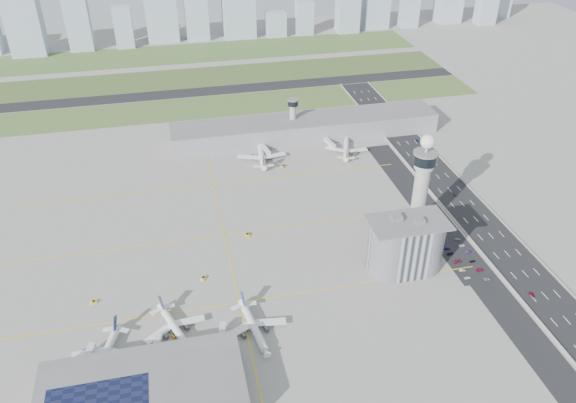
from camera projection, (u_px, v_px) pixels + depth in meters
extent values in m
plane|color=#9C9991|center=(302.00, 256.00, 318.15)|extent=(1000.00, 1000.00, 0.00)
cube|color=#435F2D|center=(219.00, 106.00, 498.99)|extent=(480.00, 50.00, 0.08)
cube|color=#3C5327|center=(210.00, 77.00, 560.52)|extent=(480.00, 60.00, 0.08)
cube|color=#476530|center=(202.00, 52.00, 626.15)|extent=(480.00, 70.00, 0.08)
cube|color=black|center=(214.00, 91.00, 529.33)|extent=(480.00, 22.00, 0.10)
cube|color=black|center=(486.00, 230.00, 339.55)|extent=(28.00, 500.00, 0.10)
cube|color=#9E9E99|center=(465.00, 232.00, 336.65)|extent=(0.60, 500.00, 1.20)
cube|color=#9E9E99|center=(507.00, 226.00, 341.87)|extent=(0.60, 500.00, 1.20)
cube|color=black|center=(456.00, 245.00, 326.70)|extent=(18.00, 260.00, 0.08)
cube|color=black|center=(462.00, 258.00, 316.47)|extent=(20.00, 44.00, 0.10)
cube|color=yellow|center=(240.00, 303.00, 286.08)|extent=(260.00, 0.60, 0.01)
cube|color=yellow|center=(225.00, 235.00, 335.30)|extent=(260.00, 0.60, 0.01)
cube|color=yellow|center=(213.00, 185.00, 384.53)|extent=(260.00, 0.60, 0.01)
cube|color=yellow|center=(225.00, 235.00, 335.30)|extent=(0.60, 260.00, 0.01)
cylinder|color=#ADAAA5|center=(419.00, 198.00, 325.16)|extent=(8.40, 8.40, 48.00)
cylinder|color=#ADAAA5|center=(424.00, 165.00, 313.26)|extent=(11.00, 11.00, 4.00)
cylinder|color=black|center=(425.00, 159.00, 311.10)|extent=(13.00, 13.00, 6.00)
cylinder|color=slate|center=(426.00, 153.00, 309.21)|extent=(14.00, 14.00, 1.00)
cylinder|color=#ADAAA5|center=(427.00, 149.00, 307.86)|extent=(1.60, 1.60, 5.00)
sphere|color=white|center=(428.00, 142.00, 305.43)|extent=(8.00, 8.00, 8.00)
cylinder|color=#ADAAA5|center=(293.00, 121.00, 439.23)|extent=(5.00, 5.00, 28.00)
cylinder|color=black|center=(293.00, 103.00, 431.12)|extent=(8.00, 8.00, 4.00)
cylinder|color=slate|center=(293.00, 100.00, 429.77)|extent=(8.60, 8.60, 0.80)
cube|color=#B2B2B7|center=(406.00, 246.00, 301.68)|extent=(18.00, 24.00, 30.00)
cylinder|color=#B2B2B7|center=(390.00, 248.00, 300.00)|extent=(24.00, 24.00, 30.00)
cylinder|color=#B2B2B7|center=(421.00, 243.00, 303.36)|extent=(24.00, 24.00, 30.00)
cube|color=slate|center=(409.00, 222.00, 293.36)|extent=(42.00, 24.00, 0.80)
cube|color=slate|center=(396.00, 218.00, 293.84)|extent=(6.00, 5.00, 3.00)
cube|color=slate|center=(420.00, 221.00, 291.95)|extent=(5.00, 4.00, 2.40)
cube|color=gray|center=(306.00, 128.00, 442.97)|extent=(210.00, 32.00, 15.00)
cube|color=slate|center=(306.00, 119.00, 438.70)|extent=(210.00, 32.00, 0.80)
cube|color=gray|center=(143.00, 395.00, 231.23)|extent=(84.00, 42.00, 12.00)
cube|color=slate|center=(141.00, 384.00, 227.77)|extent=(84.00, 42.00, 0.80)
imported|color=white|center=(467.00, 278.00, 301.51)|extent=(3.59, 1.54, 1.21)
imported|color=#A4A6AC|center=(463.00, 270.00, 306.91)|extent=(3.63, 1.37, 1.18)
imported|color=maroon|center=(458.00, 261.00, 313.28)|extent=(4.85, 2.58, 1.30)
imported|color=black|center=(450.00, 253.00, 319.37)|extent=(4.11, 2.23, 1.13)
imported|color=navy|center=(447.00, 248.00, 323.24)|extent=(3.98, 2.10, 1.29)
imported|color=white|center=(441.00, 240.00, 330.53)|extent=(3.46, 1.47, 1.11)
imported|color=#9699A1|center=(487.00, 279.00, 300.75)|extent=(4.16, 2.21, 1.11)
imported|color=maroon|center=(480.00, 270.00, 307.04)|extent=(4.28, 1.86, 1.22)
imported|color=black|center=(472.00, 261.00, 313.45)|extent=(3.41, 1.66, 1.12)
imported|color=navy|center=(468.00, 252.00, 320.45)|extent=(3.44, 1.25, 1.13)
imported|color=silver|center=(462.00, 246.00, 325.66)|extent=(4.06, 2.07, 1.10)
imported|color=gray|center=(458.00, 239.00, 330.66)|extent=(4.10, 1.81, 1.17)
imported|color=maroon|center=(532.00, 294.00, 290.38)|extent=(1.88, 3.64, 1.18)
imported|color=black|center=(455.00, 195.00, 372.30)|extent=(1.69, 3.54, 1.12)
imported|color=navy|center=(417.00, 141.00, 439.03)|extent=(2.16, 4.36, 1.19)
imported|color=#9FA2A4|center=(373.00, 112.00, 486.35)|extent=(1.45, 3.44, 1.16)
cube|color=#9EADC1|center=(25.00, 27.00, 604.35)|extent=(35.81, 28.65, 60.36)
cube|color=#9EADC1|center=(78.00, 20.00, 616.39)|extent=(25.49, 20.39, 66.89)
cube|color=#9EADC1|center=(124.00, 27.00, 629.64)|extent=(20.04, 16.03, 45.20)
cube|color=#9EADC1|center=(161.00, 13.00, 648.95)|extent=(35.76, 28.61, 61.22)
cube|color=#9EADC1|center=(195.00, 3.00, 646.04)|extent=(26.33, 21.06, 83.39)
cube|color=#9EADC1|center=(238.00, 10.00, 661.68)|extent=(36.96, 29.57, 62.11)
cube|color=#9EADC1|center=(276.00, 24.00, 671.89)|extent=(23.01, 18.41, 27.75)
cube|color=#9EADC1|center=(304.00, 18.00, 675.10)|extent=(20.22, 16.18, 38.97)
cube|color=#9EADC1|center=(348.00, 12.00, 681.32)|extent=(26.14, 20.92, 46.89)
cube|color=#9EADC1|center=(501.00, 1.00, 741.93)|extent=(22.64, 18.11, 41.06)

